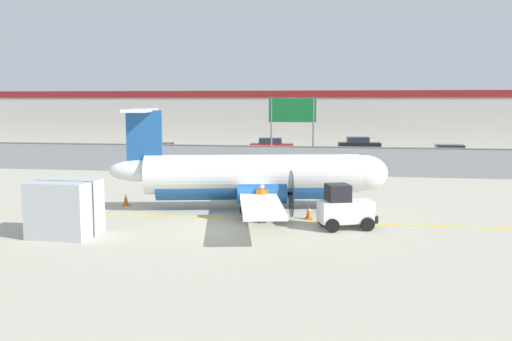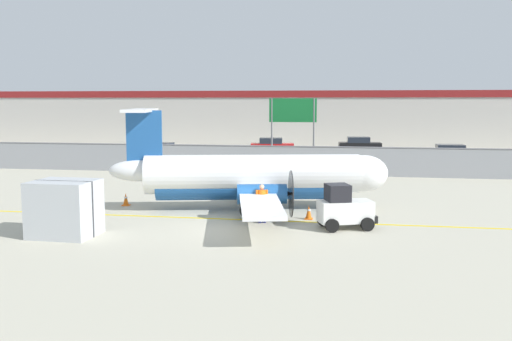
{
  "view_description": "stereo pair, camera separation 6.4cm",
  "coord_description": "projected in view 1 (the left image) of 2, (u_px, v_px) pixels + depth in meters",
  "views": [
    {
      "loc": [
        4.29,
        -22.67,
        5.3
      ],
      "look_at": [
        -0.43,
        5.53,
        1.8
      ],
      "focal_mm": 40.0,
      "sensor_mm": 36.0,
      "label": 1
    },
    {
      "loc": [
        4.36,
        -22.66,
        5.3
      ],
      "look_at": [
        -0.43,
        5.53,
        1.8
      ],
      "focal_mm": 40.0,
      "sensor_mm": 36.0,
      "label": 2
    }
  ],
  "objects": [
    {
      "name": "perimeter_fence",
      "position": [
        290.0,
        159.0,
        41.03
      ],
      "size": [
        98.0,
        0.1,
        2.1
      ],
      "color": "gray",
      "rests_on": "ground"
    },
    {
      "name": "traffic_cone_near_left",
      "position": [
        309.0,
        212.0,
        25.65
      ],
      "size": [
        0.36,
        0.36,
        0.64
      ],
      "color": "orange",
      "rests_on": "ground"
    },
    {
      "name": "traffic_cone_near_right",
      "position": [
        126.0,
        200.0,
        28.97
      ],
      "size": [
        0.36,
        0.36,
        0.64
      ],
      "color": "orange",
      "rests_on": "ground"
    },
    {
      "name": "parked_car_1",
      "position": [
        271.0,
        146.0,
        56.09
      ],
      "size": [
        4.39,
        2.43,
        1.58
      ],
      "rotation": [
        0.0,
        0.0,
        0.13
      ],
      "color": "red",
      "rests_on": "parking_lot_strip"
    },
    {
      "name": "parked_car_3",
      "position": [
        451.0,
        154.0,
        47.4
      ],
      "size": [
        4.21,
        2.02,
        1.58
      ],
      "rotation": [
        0.0,
        0.0,
        0.01
      ],
      "color": "black",
      "rests_on": "parking_lot_strip"
    },
    {
      "name": "parked_car_0",
      "position": [
        158.0,
        152.0,
        49.62
      ],
      "size": [
        4.36,
        2.36,
        1.58
      ],
      "rotation": [
        0.0,
        0.0,
        3.03
      ],
      "color": "silver",
      "rests_on": "parking_lot_strip"
    },
    {
      "name": "background_building",
      "position": [
        316.0,
        118.0,
        70.13
      ],
      "size": [
        91.0,
        8.1,
        6.5
      ],
      "color": "beige",
      "rests_on": "ground"
    },
    {
      "name": "ground_plane",
      "position": [
        252.0,
        220.0,
        25.5
      ],
      "size": [
        140.0,
        140.0,
        0.01
      ],
      "color": "#B2AD99"
    },
    {
      "name": "ground_crew_worker",
      "position": [
        262.0,
        201.0,
        24.82
      ],
      "size": [
        0.53,
        0.45,
        1.7
      ],
      "rotation": [
        0.0,
        0.0,
        5.13
      ],
      "color": "#191E4C",
      "rests_on": "ground"
    },
    {
      "name": "parking_lot_strip",
      "position": [
        304.0,
        158.0,
        52.42
      ],
      "size": [
        98.0,
        17.0,
        0.12
      ],
      "color": "#38383A",
      "rests_on": "ground"
    },
    {
      "name": "highway_sign",
      "position": [
        292.0,
        116.0,
        43.09
      ],
      "size": [
        3.6,
        0.14,
        5.5
      ],
      "color": "slate",
      "rests_on": "ground"
    },
    {
      "name": "parked_car_2",
      "position": [
        359.0,
        145.0,
        57.41
      ],
      "size": [
        4.33,
        2.28,
        1.58
      ],
      "rotation": [
        0.0,
        0.0,
        0.08
      ],
      "color": "black",
      "rests_on": "parking_lot_strip"
    },
    {
      "name": "baggage_tug",
      "position": [
        344.0,
        208.0,
        23.69
      ],
      "size": [
        2.56,
        1.99,
        1.88
      ],
      "rotation": [
        0.0,
        0.0,
        0.34
      ],
      "color": "silver",
      "rests_on": "ground"
    },
    {
      "name": "commuter_airplane",
      "position": [
        257.0,
        177.0,
        27.87
      ],
      "size": [
        13.63,
        15.97,
        4.92
      ],
      "rotation": [
        0.0,
        0.0,
        0.22
      ],
      "color": "white",
      "rests_on": "ground"
    },
    {
      "name": "cargo_container",
      "position": [
        65.0,
        208.0,
        22.37
      ],
      "size": [
        2.47,
        2.08,
        2.2
      ],
      "rotation": [
        0.0,
        0.0,
        -0.03
      ],
      "color": "#B7BCC1",
      "rests_on": "ground"
    }
  ]
}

